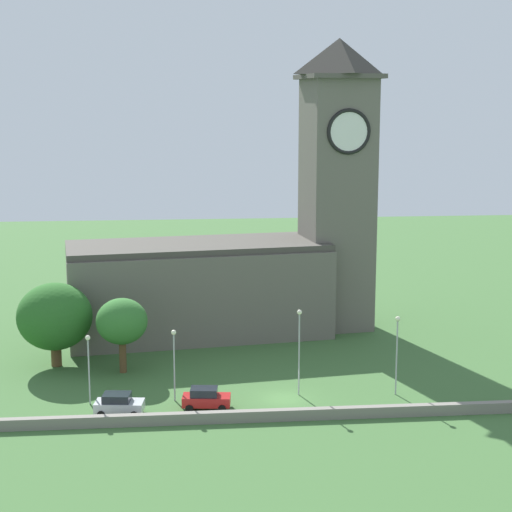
% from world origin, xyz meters
% --- Properties ---
extents(ground_plane, '(200.00, 200.00, 0.00)m').
position_xyz_m(ground_plane, '(0.00, 15.00, 0.00)').
color(ground_plane, '#3D6633').
extents(church, '(35.39, 14.79, 32.61)m').
position_xyz_m(church, '(-1.34, 22.43, 9.12)').
color(church, '#666056').
rests_on(church, ground).
extents(quay_barrier, '(58.93, 0.70, 0.93)m').
position_xyz_m(quay_barrier, '(0.00, -5.03, 0.47)').
color(quay_barrier, gray).
rests_on(quay_barrier, ground).
extents(car_silver, '(4.23, 2.68, 1.83)m').
position_xyz_m(car_silver, '(-14.22, -2.46, 0.92)').
color(car_silver, silver).
rests_on(car_silver, ground).
extents(car_red, '(4.25, 2.49, 1.85)m').
position_xyz_m(car_red, '(-6.92, -1.78, 0.93)').
color(car_red, red).
rests_on(car_red, ground).
extents(streetlamp_west_end, '(0.44, 0.44, 6.18)m').
position_xyz_m(streetlamp_west_end, '(-16.86, 0.29, 4.20)').
color(streetlamp_west_end, '#9EA0A5').
rests_on(streetlamp_west_end, ground).
extents(streetlamp_west_mid, '(0.44, 0.44, 6.40)m').
position_xyz_m(streetlamp_west_mid, '(-9.55, 0.46, 4.33)').
color(streetlamp_west_mid, '#9EA0A5').
rests_on(streetlamp_west_mid, ground).
extents(streetlamp_central, '(0.44, 0.44, 7.83)m').
position_xyz_m(streetlamp_central, '(1.46, 0.89, 5.14)').
color(streetlamp_central, '#9EA0A5').
rests_on(streetlamp_central, ground).
extents(streetlamp_east_mid, '(0.44, 0.44, 7.19)m').
position_xyz_m(streetlamp_east_mid, '(10.10, 0.17, 4.79)').
color(streetlamp_east_mid, '#9EA0A5').
rests_on(streetlamp_east_mid, ground).
extents(tree_riverside_east, '(7.35, 7.35, 8.35)m').
position_xyz_m(tree_riverside_east, '(-21.19, 11.52, 5.01)').
color(tree_riverside_east, brown).
rests_on(tree_riverside_east, ground).
extents(tree_riverside_west, '(4.93, 4.93, 7.30)m').
position_xyz_m(tree_riverside_west, '(-14.51, 8.85, 5.03)').
color(tree_riverside_west, brown).
rests_on(tree_riverside_west, ground).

